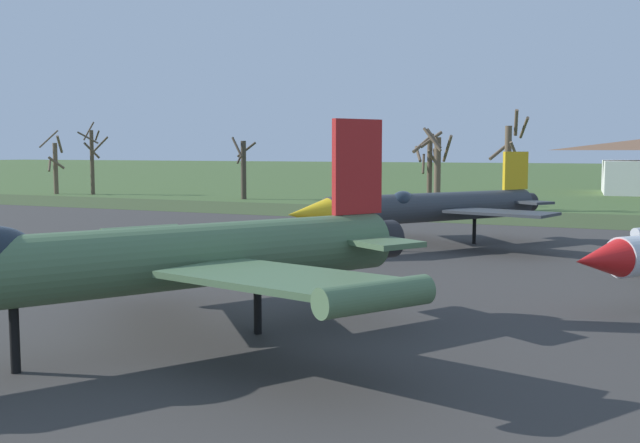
# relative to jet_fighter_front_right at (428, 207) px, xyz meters

# --- Properties ---
(asphalt_apron) EXTENTS (104.78, 57.34, 0.05)m
(asphalt_apron) POSITION_rel_jet_fighter_front_right_xyz_m (-6.51, -15.30, -2.18)
(asphalt_apron) COLOR #383533
(asphalt_apron) RESTS_ON ground
(grass_verge_strip) EXTENTS (164.78, 12.00, 0.06)m
(grass_verge_strip) POSITION_rel_jet_fighter_front_right_xyz_m (-6.51, 19.37, -2.17)
(grass_verge_strip) COLOR #384726
(grass_verge_strip) RESTS_ON ground
(jet_fighter_front_right) EXTENTS (11.83, 14.31, 5.04)m
(jet_fighter_front_right) POSITION_rel_jet_fighter_front_right_xyz_m (0.00, 0.00, 0.00)
(jet_fighter_front_right) COLOR #33383D
(jet_fighter_front_right) RESTS_ON ground
(info_placard_front_right) EXTENTS (0.54, 0.24, 0.90)m
(info_placard_front_right) POSITION_rel_jet_fighter_front_right_xyz_m (-3.85, -7.97, -1.64)
(info_placard_front_right) COLOR black
(info_placard_front_right) RESTS_ON ground
(jet_fighter_rear_center) EXTENTS (12.99, 15.73, 6.03)m
(jet_fighter_rear_center) POSITION_rel_jet_fighter_front_right_xyz_m (-1.10, -22.43, 0.23)
(jet_fighter_rear_center) COLOR #4C6B47
(jet_fighter_rear_center) RESTS_ON ground
(bare_tree_far_left) EXTENTS (2.92, 2.89, 7.51)m
(bare_tree_far_left) POSITION_rel_jet_fighter_front_right_xyz_m (-53.24, 28.99, 1.26)
(bare_tree_far_left) COLOR brown
(bare_tree_far_left) RESTS_ON ground
(bare_tree_left_of_center) EXTENTS (2.89, 3.05, 8.44)m
(bare_tree_left_of_center) POSITION_rel_jet_fighter_front_right_xyz_m (-48.69, 30.15, 2.13)
(bare_tree_left_of_center) COLOR brown
(bare_tree_left_of_center) RESTS_ON ground
(bare_tree_center) EXTENTS (2.15, 2.50, 6.50)m
(bare_tree_center) POSITION_rel_jet_fighter_front_right_xyz_m (-28.58, 30.13, 1.20)
(bare_tree_center) COLOR #42382D
(bare_tree_center) RESTS_ON ground
(bare_tree_right_of_center) EXTENTS (2.47, 2.21, 6.07)m
(bare_tree_right_of_center) POSITION_rel_jet_fighter_front_right_xyz_m (-8.35, 29.26, 1.20)
(bare_tree_right_of_center) COLOR brown
(bare_tree_right_of_center) RESTS_ON ground
(bare_tree_far_right) EXTENTS (3.39, 3.18, 7.07)m
(bare_tree_far_right) POSITION_rel_jet_fighter_front_right_xyz_m (-6.53, 25.09, 1.80)
(bare_tree_far_right) COLOR brown
(bare_tree_far_right) RESTS_ON ground
(bare_tree_backdrop_extra) EXTENTS (3.45, 2.88, 8.55)m
(bare_tree_backdrop_extra) POSITION_rel_jet_fighter_front_right_xyz_m (-0.63, 26.85, 2.01)
(bare_tree_backdrop_extra) COLOR brown
(bare_tree_backdrop_extra) RESTS_ON ground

